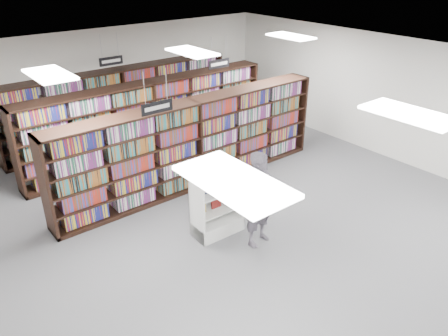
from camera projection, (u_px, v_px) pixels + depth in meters
floor at (251, 218)px, 9.23m from camera, size 12.00×12.00×0.00m
ceiling at (256, 68)px, 7.81m from camera, size 10.00×12.00×0.10m
wall_back at (115, 84)px, 12.72m from camera, size 10.00×0.10×3.20m
wall_right at (397, 100)px, 11.31m from camera, size 0.10×12.00×3.20m
bookshelf_row_near at (195, 144)px, 10.16m from camera, size 7.00×0.60×2.10m
bookshelf_row_mid at (152, 120)px, 11.56m from camera, size 7.00×0.60×2.10m
bookshelf_row_far at (122, 104)px, 12.75m from camera, size 7.00×0.60×2.10m
aisle_sign_left at (157, 106)px, 7.97m from camera, size 0.65×0.02×0.80m
aisle_sign_right at (219, 63)px, 11.04m from camera, size 0.65×0.02×0.80m
aisle_sign_center at (111, 60)px, 11.32m from camera, size 0.65×0.02×0.80m
troffer_front_left at (234, 181)px, 4.05m from camera, size 0.60×1.20×0.04m
troffer_front_center at (410, 114)px, 5.72m from camera, size 0.60×1.20×0.04m
troffer_back_left at (50, 74)px, 7.55m from camera, size 0.60×1.20×0.04m
troffer_back_center at (192, 52)px, 9.22m from camera, size 0.60×1.20×0.04m
troffer_back_right at (291, 36)px, 10.90m from camera, size 0.60×1.20×0.04m
endcap_display at (216, 211)px, 8.60m from camera, size 1.01×0.53×1.39m
open_book at (210, 170)px, 8.12m from camera, size 0.63×0.52×0.12m
shopper at (260, 199)px, 8.08m from camera, size 0.77×0.58×1.90m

